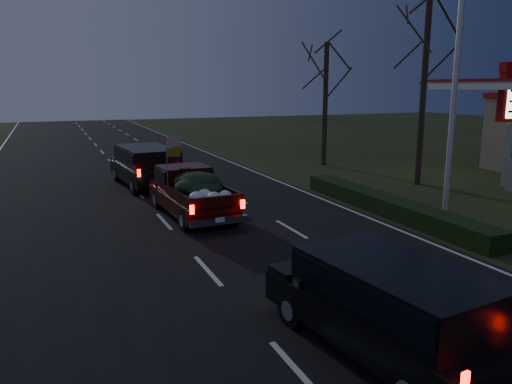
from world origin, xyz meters
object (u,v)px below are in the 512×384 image
object	(u,v)px
light_pole	(457,58)
rear_suv	(390,299)
lead_suv	(146,162)
pickup_truck	(192,190)

from	to	relation	value
light_pole	rear_suv	bearing A→B (deg)	-138.14
lead_suv	light_pole	bearing A→B (deg)	-51.64
light_pole	rear_suv	size ratio (longest dim) A/B	1.88
rear_suv	light_pole	bearing A→B (deg)	35.14
light_pole	lead_suv	distance (m)	13.66
pickup_truck	lead_suv	world-z (taller)	pickup_truck
pickup_truck	rear_suv	distance (m)	10.47
pickup_truck	lead_suv	distance (m)	6.01
light_pole	pickup_truck	size ratio (longest dim) A/B	1.85
pickup_truck	lead_suv	xyz separation A→B (m)	(-0.48, 5.99, 0.18)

